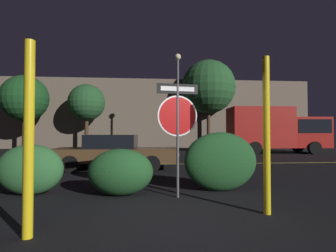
# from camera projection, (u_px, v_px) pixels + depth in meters

# --- Properties ---
(ground_plane) EXTENTS (260.00, 260.00, 0.00)m
(ground_plane) POSITION_uv_depth(u_px,v_px,m) (169.00, 220.00, 4.25)
(ground_plane) COLOR black
(road_center_stripe) EXTENTS (38.93, 0.12, 0.01)m
(road_center_stripe) POSITION_uv_depth(u_px,v_px,m) (154.00, 164.00, 11.71)
(road_center_stripe) COLOR gold
(road_center_stripe) RESTS_ON ground_plane
(stop_sign) EXTENTS (0.93, 0.16, 2.49)m
(stop_sign) POSITION_uv_depth(u_px,v_px,m) (178.00, 116.00, 5.76)
(stop_sign) COLOR #4C4C51
(stop_sign) RESTS_ON ground_plane
(yellow_pole_left) EXTENTS (0.14, 0.14, 2.68)m
(yellow_pole_left) POSITION_uv_depth(u_px,v_px,m) (29.00, 138.00, 3.54)
(yellow_pole_left) COLOR yellow
(yellow_pole_left) RESTS_ON ground_plane
(yellow_pole_right) EXTENTS (0.12, 0.12, 2.76)m
(yellow_pole_right) POSITION_uv_depth(u_px,v_px,m) (267.00, 135.00, 4.58)
(yellow_pole_right) COLOR yellow
(yellow_pole_right) RESTS_ON ground_plane
(hedge_bush_1) EXTENTS (1.47, 0.79, 1.15)m
(hedge_bush_1) POSITION_uv_depth(u_px,v_px,m) (30.00, 170.00, 5.96)
(hedge_bush_1) COLOR #2D6633
(hedge_bush_1) RESTS_ON ground_plane
(hedge_bush_2) EXTENTS (1.46, 0.90, 1.05)m
(hedge_bush_2) POSITION_uv_depth(u_px,v_px,m) (121.00, 172.00, 5.91)
(hedge_bush_2) COLOR #1E4C23
(hedge_bush_2) RESTS_ON ground_plane
(hedge_bush_3) EXTENTS (1.78, 0.72, 1.43)m
(hedge_bush_3) POSITION_uv_depth(u_px,v_px,m) (220.00, 161.00, 6.37)
(hedge_bush_3) COLOR #1E4C23
(hedge_bush_3) RESTS_ON ground_plane
(passing_car_2) EXTENTS (4.89, 2.04, 1.34)m
(passing_car_2) POSITION_uv_depth(u_px,v_px,m) (115.00, 152.00, 10.14)
(passing_car_2) COLOR brown
(passing_car_2) RESTS_ON ground_plane
(delivery_truck) EXTENTS (6.71, 2.51, 3.15)m
(delivery_truck) POSITION_uv_depth(u_px,v_px,m) (277.00, 129.00, 18.09)
(delivery_truck) COLOR maroon
(delivery_truck) RESTS_ON ground_plane
(street_lamp) EXTENTS (0.43, 0.43, 6.79)m
(street_lamp) POSITION_uv_depth(u_px,v_px,m) (178.00, 90.00, 17.76)
(street_lamp) COLOR #4C4C51
(street_lamp) RESTS_ON ground_plane
(tree_0) EXTENTS (3.69, 3.69, 6.03)m
(tree_0) POSITION_uv_depth(u_px,v_px,m) (25.00, 98.00, 21.01)
(tree_0) COLOR #422D1E
(tree_0) RESTS_ON ground_plane
(tree_1) EXTENTS (3.07, 3.07, 5.50)m
(tree_1) POSITION_uv_depth(u_px,v_px,m) (87.00, 103.00, 22.03)
(tree_1) COLOR #422D1E
(tree_1) RESTS_ON ground_plane
(tree_2) EXTENTS (4.89, 4.89, 8.04)m
(tree_2) POSITION_uv_depth(u_px,v_px,m) (208.00, 87.00, 23.89)
(tree_2) COLOR #422D1E
(tree_2) RESTS_ON ground_plane
(building_backdrop) EXTENTS (30.62, 4.04, 6.43)m
(building_backdrop) POSITION_uv_depth(u_px,v_px,m) (150.00, 115.00, 26.21)
(building_backdrop) COLOR #6B5B4C
(building_backdrop) RESTS_ON ground_plane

